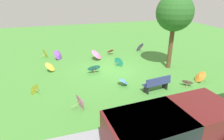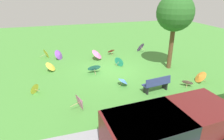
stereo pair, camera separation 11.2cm
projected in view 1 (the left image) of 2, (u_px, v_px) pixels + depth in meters
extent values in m
plane|color=#478C38|center=(113.00, 70.00, 13.68)|extent=(40.00, 40.00, 0.00)
cube|color=#591919|center=(171.00, 128.00, 6.67)|extent=(4.72, 2.21, 1.35)
cube|color=black|center=(149.00, 125.00, 6.20)|extent=(2.70, 2.09, 0.55)
cylinder|color=black|center=(118.00, 133.00, 7.13)|extent=(0.77, 0.27, 0.76)
cylinder|color=black|center=(187.00, 114.00, 8.20)|extent=(0.77, 0.27, 0.76)
cube|color=navy|center=(156.00, 84.00, 10.69)|extent=(1.64, 0.65, 0.05)
cube|color=navy|center=(159.00, 81.00, 10.44)|extent=(1.60, 0.31, 0.45)
cube|color=black|center=(146.00, 89.00, 10.53)|extent=(0.13, 0.41, 0.45)
cube|color=black|center=(165.00, 85.00, 11.02)|extent=(0.13, 0.41, 0.45)
cylinder|color=brown|center=(171.00, 47.00, 13.47)|extent=(0.30, 0.30, 3.16)
sphere|color=#286023|center=(175.00, 12.00, 12.57)|extent=(2.46, 2.46, 2.46)
cylinder|color=tan|center=(117.00, 64.00, 13.96)|extent=(0.38, 0.30, 0.14)
cone|color=teal|center=(119.00, 61.00, 14.15)|extent=(0.73, 0.81, 0.78)
sphere|color=tan|center=(120.00, 61.00, 14.20)|extent=(0.06, 0.06, 0.04)
cylinder|color=tan|center=(203.00, 79.00, 11.88)|extent=(0.41, 0.12, 0.34)
cone|color=orange|center=(200.00, 76.00, 11.79)|extent=(0.76, 0.90, 0.69)
sphere|color=tan|center=(199.00, 76.00, 11.77)|extent=(0.06, 0.05, 0.05)
cylinder|color=tan|center=(111.00, 53.00, 16.76)|extent=(0.09, 0.24, 0.31)
cone|color=#D8383F|center=(110.00, 51.00, 16.80)|extent=(0.74, 0.70, 0.46)
sphere|color=tan|center=(110.00, 50.00, 16.81)|extent=(0.05, 0.06, 0.05)
cylinder|color=tan|center=(95.00, 72.00, 12.90)|extent=(0.04, 0.38, 0.39)
cone|color=#4C8CE5|center=(94.00, 67.00, 13.01)|extent=(0.93, 0.80, 0.74)
sphere|color=tan|center=(93.00, 66.00, 13.03)|extent=(0.04, 0.05, 0.05)
cylinder|color=tan|center=(142.00, 49.00, 17.53)|extent=(0.25, 0.39, 0.26)
cone|color=purple|center=(139.00, 47.00, 17.64)|extent=(1.06, 0.95, 0.86)
sphere|color=tan|center=(139.00, 46.00, 17.67)|extent=(0.06, 0.06, 0.05)
cylinder|color=tan|center=(42.00, 55.00, 15.72)|extent=(0.50, 0.22, 0.20)
cone|color=yellow|center=(46.00, 53.00, 15.87)|extent=(0.65, 0.88, 0.80)
sphere|color=tan|center=(47.00, 53.00, 15.89)|extent=(0.06, 0.05, 0.05)
cylinder|color=tan|center=(187.00, 85.00, 11.24)|extent=(0.19, 0.19, 0.26)
cone|color=pink|center=(188.00, 81.00, 11.30)|extent=(0.85, 0.85, 0.52)
sphere|color=tan|center=(188.00, 80.00, 11.32)|extent=(0.06, 0.06, 0.05)
cylinder|color=tan|center=(76.00, 105.00, 8.93)|extent=(0.45, 0.13, 0.13)
cone|color=pink|center=(81.00, 102.00, 9.05)|extent=(0.52, 0.86, 0.82)
sphere|color=tan|center=(83.00, 101.00, 9.08)|extent=(0.05, 0.05, 0.04)
cylinder|color=tan|center=(56.00, 56.00, 15.67)|extent=(0.34, 0.25, 0.23)
cone|color=purple|center=(59.00, 55.00, 15.54)|extent=(0.93, 1.00, 0.82)
sphere|color=tan|center=(59.00, 54.00, 15.50)|extent=(0.06, 0.06, 0.05)
cylinder|color=tan|center=(48.00, 69.00, 13.37)|extent=(0.33, 0.14, 0.35)
cone|color=yellow|center=(51.00, 66.00, 13.27)|extent=(0.87, 0.95, 0.63)
sphere|color=tan|center=(51.00, 66.00, 13.25)|extent=(0.06, 0.05, 0.05)
cylinder|color=tan|center=(37.00, 91.00, 10.35)|extent=(0.27, 0.22, 0.10)
cone|color=yellow|center=(34.00, 89.00, 10.41)|extent=(0.57, 0.62, 0.61)
sphere|color=tan|center=(33.00, 89.00, 10.42)|extent=(0.06, 0.05, 0.04)
cylinder|color=tan|center=(94.00, 57.00, 15.57)|extent=(0.37, 0.23, 0.47)
cone|color=pink|center=(97.00, 54.00, 15.40)|extent=(1.19, 1.23, 0.77)
sphere|color=tan|center=(98.00, 53.00, 15.36)|extent=(0.06, 0.06, 0.05)
cylinder|color=tan|center=(122.00, 84.00, 11.35)|extent=(0.19, 0.03, 0.29)
cone|color=#4C8CE5|center=(124.00, 80.00, 11.31)|extent=(0.62, 0.64, 0.45)
sphere|color=tan|center=(124.00, 79.00, 11.30)|extent=(0.05, 0.04, 0.05)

